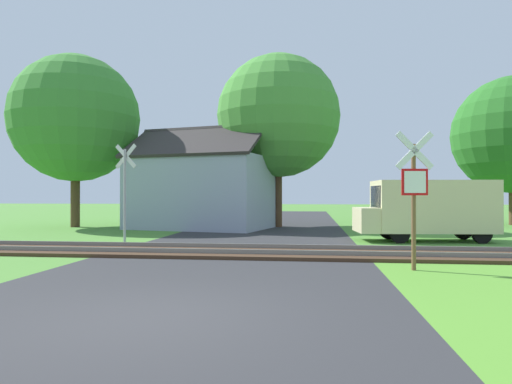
# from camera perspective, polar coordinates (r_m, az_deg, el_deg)

# --- Properties ---
(ground_plane) EXTENTS (160.00, 160.00, 0.00)m
(ground_plane) POSITION_cam_1_polar(r_m,az_deg,el_deg) (6.72, -12.91, -15.07)
(ground_plane) COLOR #4C8433
(road_asphalt) EXTENTS (7.50, 80.00, 0.01)m
(road_asphalt) POSITION_cam_1_polar(r_m,az_deg,el_deg) (8.58, -8.28, -11.82)
(road_asphalt) COLOR #2D2D30
(road_asphalt) RESTS_ON ground
(rail_track) EXTENTS (60.00, 2.60, 0.22)m
(rail_track) POSITION_cam_1_polar(r_m,az_deg,el_deg) (13.33, -2.67, -7.48)
(rail_track) COLOR #422D1E
(rail_track) RESTS_ON ground
(stop_sign_near) EXTENTS (0.87, 0.20, 3.15)m
(stop_sign_near) POSITION_cam_1_polar(r_m,az_deg,el_deg) (10.88, 19.16, 0.20)
(stop_sign_near) COLOR brown
(stop_sign_near) RESTS_ON ground
(crossing_sign_far) EXTENTS (0.86, 0.23, 3.52)m
(crossing_sign_far) POSITION_cam_1_polar(r_m,az_deg,el_deg) (16.73, -16.06, 0.73)
(crossing_sign_far) COLOR #9E9EA5
(crossing_sign_far) RESTS_ON ground
(house) EXTENTS (8.00, 6.72, 5.27)m
(house) POSITION_cam_1_polar(r_m,az_deg,el_deg) (23.80, -6.58, 0.25)
(house) COLOR #99A3B7
(house) RESTS_ON ground
(tree_left) EXTENTS (6.77, 6.77, 9.19)m
(tree_left) POSITION_cam_1_polar(r_m,az_deg,el_deg) (26.54, -21.63, 8.51)
(tree_left) COLOR #513823
(tree_left) RESTS_ON ground
(tree_center) EXTENTS (6.58, 6.58, 9.24)m
(tree_center) POSITION_cam_1_polar(r_m,az_deg,el_deg) (24.82, 2.82, 9.44)
(tree_center) COLOR #513823
(tree_center) RESTS_ON ground
(mail_truck) EXTENTS (5.05, 2.29, 2.24)m
(mail_truck) POSITION_cam_1_polar(r_m,az_deg,el_deg) (17.99, 20.71, -1.85)
(mail_truck) COLOR beige
(mail_truck) RESTS_ON ground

